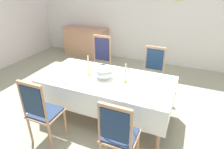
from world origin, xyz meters
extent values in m
cube|color=#9A9783|center=(0.00, 0.00, -0.02)|extent=(7.11, 5.64, 0.04)
cube|color=silver|center=(0.00, 2.86, 1.50)|extent=(7.11, 0.08, 3.00)
cylinder|color=tan|center=(-1.01, -0.49, 0.36)|extent=(0.07, 0.07, 0.73)
cylinder|color=tan|center=(1.01, -0.49, 0.36)|extent=(0.07, 0.07, 0.73)
cylinder|color=tan|center=(-1.01, 0.39, 0.36)|extent=(0.07, 0.07, 0.73)
cylinder|color=tan|center=(1.01, 0.39, 0.36)|extent=(0.07, 0.07, 0.73)
cube|color=tan|center=(0.00, -0.05, 0.69)|extent=(2.10, 0.96, 0.08)
cube|color=tan|center=(0.00, -0.05, 0.74)|extent=(2.22, 1.08, 0.03)
cube|color=white|center=(0.00, -0.05, 0.76)|extent=(2.24, 1.10, 0.00)
cube|color=white|center=(0.00, -0.59, 0.55)|extent=(2.24, 0.00, 0.42)
cube|color=white|center=(0.00, 0.49, 0.55)|extent=(2.24, 0.00, 0.42)
cube|color=white|center=(-1.11, -0.05, 0.55)|extent=(0.00, 1.10, 0.42)
cube|color=white|center=(1.11, -0.05, 0.55)|extent=(0.00, 1.10, 0.42)
cylinder|color=tan|center=(-0.78, -0.75, 0.23)|extent=(0.04, 0.04, 0.46)
cylinder|color=tan|center=(-0.40, -0.75, 0.23)|extent=(0.04, 0.04, 0.46)
cylinder|color=tan|center=(-0.78, -1.11, 0.23)|extent=(0.04, 0.04, 0.46)
cylinder|color=tan|center=(-0.40, -1.11, 0.23)|extent=(0.04, 0.04, 0.46)
cube|color=tan|center=(-0.59, -0.93, 0.48)|extent=(0.44, 0.42, 0.03)
cube|color=navy|center=(-0.59, -0.93, 0.50)|extent=(0.40, 0.38, 0.02)
cylinder|color=tan|center=(-0.79, -1.12, 0.78)|extent=(0.03, 0.03, 0.58)
cylinder|color=tan|center=(-0.40, -1.12, 0.78)|extent=(0.03, 0.03, 0.58)
cube|color=navy|center=(-0.59, -1.12, 0.81)|extent=(0.34, 0.02, 0.44)
cube|color=tan|center=(-0.59, -1.12, 1.07)|extent=(0.40, 0.04, 0.04)
cylinder|color=tan|center=(-0.40, 0.65, 0.23)|extent=(0.04, 0.04, 0.46)
cylinder|color=tan|center=(-0.78, 0.65, 0.23)|extent=(0.04, 0.04, 0.46)
cylinder|color=tan|center=(-0.40, 1.01, 0.23)|extent=(0.04, 0.04, 0.46)
cylinder|color=tan|center=(-0.78, 1.01, 0.23)|extent=(0.04, 0.04, 0.46)
cube|color=tan|center=(-0.59, 0.83, 0.48)|extent=(0.44, 0.42, 0.03)
cube|color=navy|center=(-0.59, 0.83, 0.50)|extent=(0.40, 0.38, 0.02)
cylinder|color=tan|center=(-0.40, 1.02, 0.82)|extent=(0.03, 0.03, 0.67)
cylinder|color=tan|center=(-0.79, 1.02, 0.82)|extent=(0.03, 0.03, 0.67)
cube|color=navy|center=(-0.59, 1.02, 0.86)|extent=(0.34, 0.02, 0.51)
cube|color=tan|center=(-0.59, 1.02, 1.15)|extent=(0.40, 0.04, 0.04)
cylinder|color=tan|center=(0.40, -0.75, 0.23)|extent=(0.04, 0.04, 0.46)
cylinder|color=tan|center=(0.78, -0.75, 0.23)|extent=(0.04, 0.04, 0.46)
cube|color=tan|center=(0.59, -0.93, 0.48)|extent=(0.44, 0.42, 0.03)
cube|color=navy|center=(0.59, -0.93, 0.50)|extent=(0.40, 0.38, 0.02)
cylinder|color=tan|center=(0.40, -1.12, 0.77)|extent=(0.03, 0.03, 0.56)
cylinder|color=tan|center=(0.79, -1.12, 0.77)|extent=(0.03, 0.03, 0.56)
cube|color=navy|center=(0.59, -1.12, 0.80)|extent=(0.34, 0.02, 0.42)
cube|color=tan|center=(0.59, -1.12, 1.05)|extent=(0.40, 0.04, 0.04)
cylinder|color=tan|center=(0.78, 0.65, 0.23)|extent=(0.04, 0.04, 0.46)
cylinder|color=tan|center=(0.40, 0.65, 0.23)|extent=(0.04, 0.04, 0.46)
cylinder|color=tan|center=(0.78, 1.01, 0.23)|extent=(0.04, 0.04, 0.46)
cylinder|color=tan|center=(0.40, 1.01, 0.23)|extent=(0.04, 0.04, 0.46)
cube|color=tan|center=(0.59, 0.83, 0.48)|extent=(0.44, 0.42, 0.03)
cube|color=navy|center=(0.59, 0.83, 0.50)|extent=(0.40, 0.38, 0.02)
cylinder|color=tan|center=(0.79, 1.02, 0.77)|extent=(0.03, 0.03, 0.57)
cylinder|color=tan|center=(0.40, 1.02, 0.77)|extent=(0.03, 0.03, 0.57)
cube|color=navy|center=(0.59, 1.02, 0.80)|extent=(0.34, 0.02, 0.43)
cube|color=tan|center=(0.59, 1.02, 1.06)|extent=(0.40, 0.04, 0.04)
cylinder|color=white|center=(-0.04, -0.05, 0.77)|extent=(0.17, 0.17, 0.02)
ellipsoid|color=white|center=(-0.04, -0.05, 0.85)|extent=(0.30, 0.30, 0.14)
ellipsoid|color=white|center=(-0.04, -0.05, 0.93)|extent=(0.27, 0.27, 0.11)
sphere|color=#3B528C|center=(-0.04, -0.05, 0.98)|extent=(0.03, 0.03, 0.03)
cylinder|color=gold|center=(-0.34, -0.05, 0.77)|extent=(0.07, 0.07, 0.02)
cylinder|color=gold|center=(-0.34, -0.05, 0.89)|extent=(0.02, 0.02, 0.23)
cone|color=gold|center=(-0.34, -0.05, 1.01)|extent=(0.04, 0.04, 0.02)
cylinder|color=silver|center=(-0.34, -0.05, 1.07)|extent=(0.02, 0.02, 0.10)
cylinder|color=gold|center=(0.34, -0.05, 0.77)|extent=(0.07, 0.07, 0.02)
cylinder|color=gold|center=(0.34, -0.05, 0.87)|extent=(0.02, 0.02, 0.19)
cone|color=gold|center=(0.34, -0.05, 0.97)|extent=(0.04, 0.04, 0.02)
cylinder|color=silver|center=(0.34, -0.05, 1.03)|extent=(0.02, 0.02, 0.10)
cylinder|color=white|center=(-0.26, 0.37, 0.78)|extent=(0.14, 0.14, 0.03)
cylinder|color=white|center=(-0.26, 0.37, 0.78)|extent=(0.12, 0.12, 0.02)
torus|color=#3B528C|center=(-0.26, 0.37, 0.79)|extent=(0.14, 0.14, 0.01)
cylinder|color=white|center=(-0.56, -0.41, 0.78)|extent=(0.15, 0.15, 0.03)
cylinder|color=white|center=(-0.56, -0.41, 0.78)|extent=(0.12, 0.12, 0.02)
torus|color=#3B528C|center=(-0.56, -0.41, 0.79)|extent=(0.14, 0.14, 0.01)
cube|color=gold|center=(-0.37, 0.33, 0.76)|extent=(0.01, 0.14, 0.00)
ellipsoid|color=gold|center=(-0.37, 0.42, 0.77)|extent=(0.03, 0.05, 0.01)
cube|color=gold|center=(-0.66, -0.45, 0.76)|extent=(0.02, 0.14, 0.00)
ellipsoid|color=gold|center=(-0.67, -0.36, 0.77)|extent=(0.03, 0.05, 0.01)
cube|color=tan|center=(-1.91, 2.54, 0.44)|extent=(1.40, 0.44, 0.88)
cube|color=tan|center=(-1.91, 2.54, 0.89)|extent=(1.44, 0.48, 0.02)
cube|color=tan|center=(-1.56, 2.77, 0.44)|extent=(0.59, 0.01, 0.70)
cube|color=tan|center=(-2.26, 2.77, 0.44)|extent=(0.59, 0.01, 0.70)
camera|label=1|loc=(1.22, -2.67, 2.26)|focal=31.00mm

